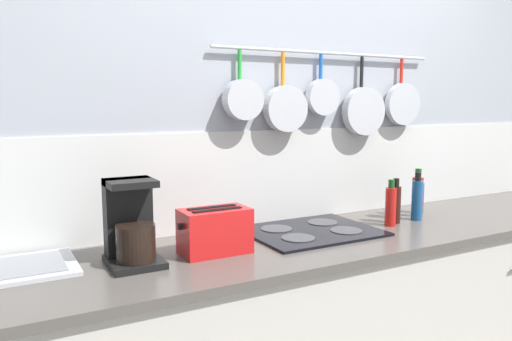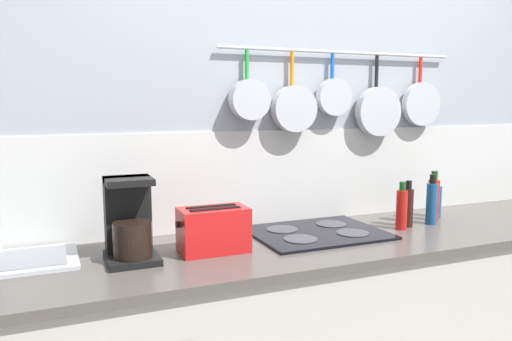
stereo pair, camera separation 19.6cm
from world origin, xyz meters
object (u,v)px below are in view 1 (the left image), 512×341
Objects in this scene: bottle_olive_oil at (392,204)px; bottle_vinegar at (417,195)px; toaster at (215,231)px; bottle_sesame_oil at (419,197)px; coffee_maker at (131,229)px; bottle_dish_soap at (417,199)px; bottle_cooking_wine at (396,203)px; bottle_hot_sauce at (391,206)px.

bottle_vinegar reaches higher than bottle_olive_oil.
bottle_sesame_oil is at bearing 6.29° from toaster.
coffee_maker is at bearing -177.96° from bottle_vinegar.
coffee_maker reaches higher than bottle_dish_soap.
bottle_olive_oil is 0.81× the size of bottle_sesame_oil.
bottle_cooking_wine is 0.29m from bottle_sesame_oil.
bottle_vinegar reaches higher than bottle_cooking_wine.
bottle_sesame_oil reaches higher than bottle_olive_oil.
coffee_maker is 0.32m from toaster.
bottle_vinegar reaches higher than bottle_dish_soap.
toaster is 1.17× the size of bottle_dish_soap.
bottle_hot_sauce is 0.20m from bottle_dish_soap.
bottle_hot_sauce is 0.36m from bottle_sesame_oil.
bottle_hot_sauce is 0.28m from bottle_vinegar.
bottle_cooking_wine is 0.21m from bottle_vinegar.
bottle_dish_soap is at bearing 1.25° from toaster.
bottle_dish_soap is at bearing -137.31° from bottle_vinegar.
bottle_cooking_wine reaches higher than toaster.
bottle_vinegar is (0.13, -0.04, 0.04)m from bottle_olive_oil.
bottle_sesame_oil is (1.23, 0.14, -0.00)m from toaster.
toaster reaches higher than bottle_olive_oil.
bottle_dish_soap is (1.42, -0.01, -0.02)m from coffee_maker.
coffee_maker is at bearing -176.16° from bottle_sesame_oil.
coffee_maker is at bearing 179.91° from bottle_cooking_wine.
toaster is 1.24m from bottle_sesame_oil.
coffee_maker is 1.39× the size of bottle_hot_sauce.
bottle_hot_sauce is 1.41× the size of bottle_olive_oil.
bottle_sesame_oil is at bearing 37.73° from bottle_vinegar.
bottle_dish_soap is at bearing -0.33° from coffee_maker.
coffee_maker is 1.28× the size of bottle_dish_soap.
coffee_maker reaches higher than bottle_vinegar.
bottle_hot_sauce is (0.90, -0.00, 0.01)m from toaster.
coffee_maker is at bearing 174.12° from toaster.
toaster is 1.10m from bottle_dish_soap.
bottle_sesame_oil is at bearing 40.31° from bottle_dish_soap.
bottle_vinegar is (0.20, 0.05, 0.01)m from bottle_cooking_wine.
coffee_maker is 1.22m from bottle_hot_sauce.
bottle_olive_oil is (1.03, 0.12, -0.02)m from toaster.
bottle_vinegar is 1.27× the size of bottle_sesame_oil.
bottle_olive_oil is at bearing 3.74° from coffee_maker.
bottle_olive_oil is (1.35, 0.09, -0.06)m from coffee_maker.
bottle_sesame_oil is at bearing 3.84° from coffee_maker.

